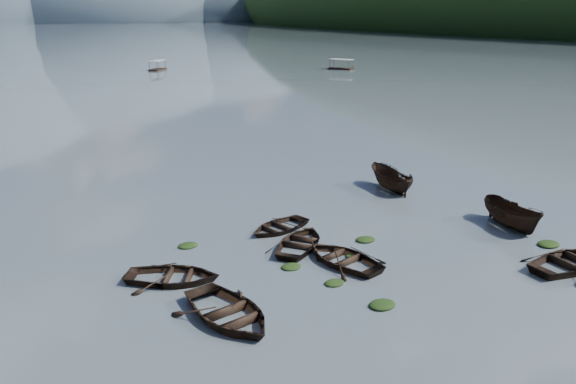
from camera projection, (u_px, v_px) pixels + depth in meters
name	position (u px, v px, depth m)	size (l,w,h in m)	color
ground_plane	(421.00, 313.00, 23.79)	(2400.00, 2400.00, 0.00)	#4C575F
haze_mtn_c	(93.00, 20.00, 842.74)	(520.00, 520.00, 260.00)	#475666
haze_mtn_d	(206.00, 20.00, 923.25)	(520.00, 520.00, 220.00)	#475666
rowboat_0	(228.00, 319.00, 23.33)	(3.62, 5.07, 1.05)	black
rowboat_1	(301.00, 247.00, 30.50)	(3.13, 4.38, 0.91)	black
rowboat_3	(343.00, 263.00, 28.58)	(3.21, 4.50, 0.93)	black
rowboat_4	(571.00, 267.00, 28.06)	(3.49, 4.88, 1.01)	black
rowboat_5	(511.00, 227.00, 33.34)	(1.72, 4.56, 1.76)	black
rowboat_6	(173.00, 281.00, 26.61)	(3.19, 4.47, 0.93)	black
rowboat_7	(279.00, 230.00, 32.88)	(2.86, 4.00, 0.83)	black
rowboat_8	(390.00, 190.00, 40.26)	(1.73, 4.60, 1.78)	black
weed_clump_1	(334.00, 284.00, 26.36)	(0.98, 0.78, 0.21)	black
weed_clump_2	(382.00, 306.00, 24.36)	(1.22, 0.97, 0.26)	black
weed_clump_3	(354.00, 256.00, 29.31)	(0.94, 0.79, 0.21)	black
weed_clump_4	(549.00, 245.00, 30.71)	(1.29, 1.03, 0.27)	black
weed_clump_5	(188.00, 246.00, 30.56)	(1.10, 0.89, 0.23)	black
weed_clump_6	(291.00, 268.00, 28.03)	(1.04, 0.87, 0.22)	black
weed_clump_7	(366.00, 241.00, 31.35)	(1.14, 0.91, 0.25)	black
pontoon_centre	(158.00, 70.00, 122.95)	(2.17, 5.20, 1.99)	black
pontoon_right	(341.00, 69.00, 124.75)	(2.31, 5.55, 2.13)	black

